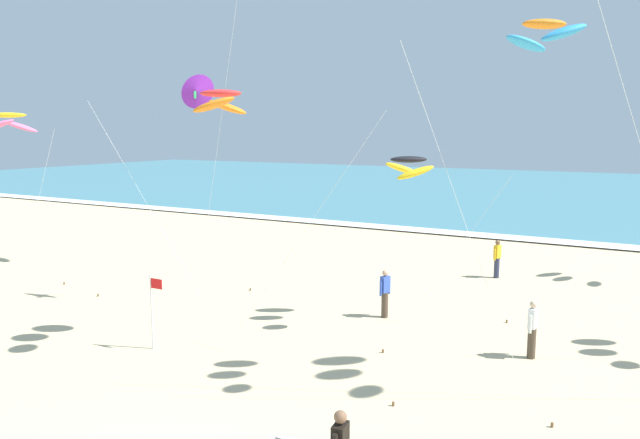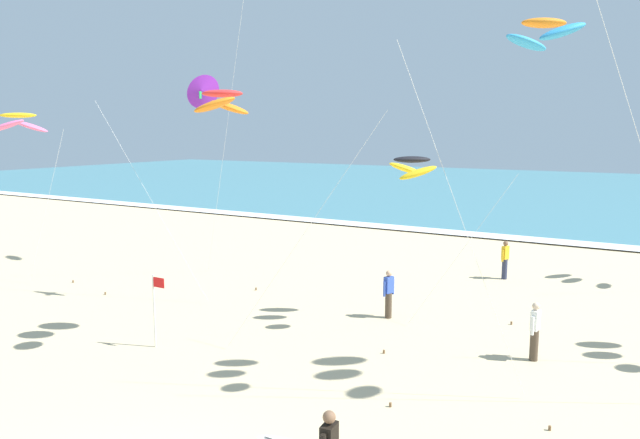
% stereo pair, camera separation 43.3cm
% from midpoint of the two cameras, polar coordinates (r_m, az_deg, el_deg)
% --- Properties ---
extents(ocean_water, '(160.00, 60.00, 0.08)m').
position_cam_midpoint_polar(ocean_water, '(64.87, 24.43, 2.32)').
color(ocean_water, teal).
rests_on(ocean_water, ground).
extents(shoreline_foam, '(160.00, 1.74, 0.01)m').
position_cam_midpoint_polar(shoreline_foam, '(35.71, 19.02, -1.71)').
color(shoreline_foam, white).
rests_on(shoreline_foam, ocean_water).
extents(kite_arc_charcoal_near, '(3.86, 3.10, 5.30)m').
position_cam_midpoint_polar(kite_arc_charcoal_near, '(18.54, 9.31, 4.86)').
color(kite_arc_charcoal_near, yellow).
rests_on(kite_arc_charcoal_near, ground).
extents(kite_arc_golden_mid, '(2.78, 3.08, 6.74)m').
position_cam_midpoint_polar(kite_arc_golden_mid, '(26.24, -26.05, 8.17)').
color(kite_arc_golden_mid, pink).
rests_on(kite_arc_golden_mid, ground).
extents(kite_arc_scarlet_high, '(4.95, 3.30, 7.13)m').
position_cam_midpoint_polar(kite_arc_scarlet_high, '(16.43, -8.38, 10.84)').
color(kite_arc_scarlet_high, orange).
rests_on(kite_arc_scarlet_high, ground).
extents(kite_arc_amber_low, '(3.51, 3.06, 8.39)m').
position_cam_midpoint_polar(kite_arc_amber_low, '(14.10, 21.09, 16.00)').
color(kite_arc_amber_low, '#2D99DB').
rests_on(kite_arc_amber_low, ground).
extents(kite_delta_violet_close, '(4.73, 1.47, 7.97)m').
position_cam_midpoint_polar(kite_delta_violet_close, '(21.16, -10.48, 11.70)').
color(kite_delta_violet_close, purple).
rests_on(kite_delta_violet_close, ground).
extents(bystander_white_top, '(0.22, 0.50, 1.59)m').
position_cam_midpoint_polar(bystander_white_top, '(17.35, 20.23, -9.81)').
color(bystander_white_top, '#4C3D2D').
rests_on(bystander_white_top, ground).
extents(bystander_yellow_top, '(0.26, 0.48, 1.59)m').
position_cam_midpoint_polar(bystander_yellow_top, '(26.10, 17.45, -3.62)').
color(bystander_yellow_top, '#2D334C').
rests_on(bystander_yellow_top, ground).
extents(bystander_blue_top, '(0.27, 0.48, 1.59)m').
position_cam_midpoint_polar(bystander_blue_top, '(19.99, 7.09, -6.94)').
color(bystander_blue_top, '#4C3D2D').
rests_on(bystander_blue_top, ground).
extents(lifeguard_flag, '(0.45, 0.05, 2.10)m').
position_cam_midpoint_polar(lifeguard_flag, '(17.66, -14.54, -7.69)').
color(lifeguard_flag, silver).
rests_on(lifeguard_flag, ground).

